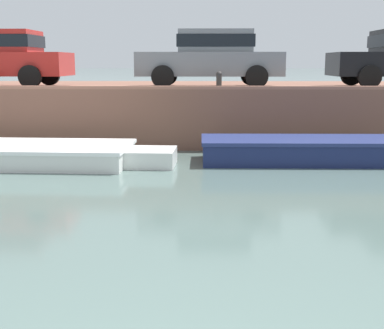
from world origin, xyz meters
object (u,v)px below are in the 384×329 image
object	(u,v)px
boat_moored_west_white	(23,154)
car_left_inner_grey	(212,56)
mooring_bollard_mid	(219,79)
boat_moored_central_navy	(311,150)

from	to	relation	value
boat_moored_west_white	car_left_inner_grey	world-z (taller)	car_left_inner_grey
mooring_bollard_mid	boat_moored_central_navy	bearing A→B (deg)	-40.96
boat_moored_west_white	boat_moored_central_navy	xyz separation A→B (m)	(6.49, 0.36, 0.05)
car_left_inner_grey	boat_moored_central_navy	bearing A→B (deg)	-53.97
car_left_inner_grey	mooring_bollard_mid	bearing A→B (deg)	-82.34
boat_moored_central_navy	boat_moored_west_white	bearing A→B (deg)	-176.85
boat_moored_west_white	car_left_inner_grey	bearing A→B (deg)	38.89
boat_moored_west_white	car_left_inner_grey	xyz separation A→B (m)	(4.25, 3.43, 2.19)
boat_moored_central_navy	car_left_inner_grey	distance (m)	4.36
mooring_bollard_mid	car_left_inner_grey	bearing A→B (deg)	97.66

